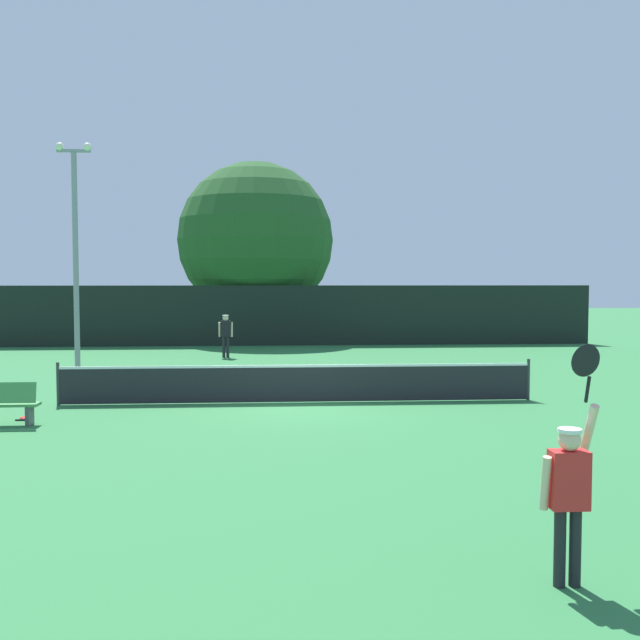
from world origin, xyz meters
TOP-DOWN VIEW (x-y plane):
  - ground_plane at (0.00, 0.00)m, footprint 120.00×120.00m
  - tennis_net at (0.00, 0.00)m, footprint 11.99×0.08m
  - perimeter_fence at (0.00, 16.03)m, footprint 29.50×0.12m
  - player_serving at (2.33, -11.11)m, footprint 0.68×0.39m
  - player_receiving at (-2.52, 10.81)m, footprint 0.57×0.25m
  - tennis_ball at (1.88, 3.17)m, footprint 0.07×0.07m
  - spare_racket at (-6.18, -1.67)m, footprint 0.28×0.52m
  - light_pole at (-7.19, 6.43)m, footprint 1.18×0.28m
  - large_tree at (-1.50, 19.50)m, footprint 8.06×8.06m
  - parked_car_near at (-7.89, 23.49)m, footprint 2.49×4.43m
  - parked_car_mid at (-3.53, 23.02)m, footprint 2.09×4.28m
  - parked_car_far at (2.12, 22.88)m, footprint 2.15×4.31m

SIDE VIEW (x-z plane):
  - ground_plane at x=0.00m, z-range 0.00..0.00m
  - spare_racket at x=-6.18m, z-range 0.00..0.04m
  - tennis_ball at x=1.88m, z-range 0.00..0.07m
  - tennis_net at x=0.00m, z-range -0.02..1.05m
  - parked_car_near at x=-7.89m, z-range -0.07..1.62m
  - parked_car_mid at x=-3.53m, z-range -0.07..1.62m
  - parked_car_far at x=2.12m, z-range -0.07..1.62m
  - player_receiving at x=-2.52m, z-range 0.20..1.91m
  - player_serving at x=2.33m, z-range -0.16..2.29m
  - perimeter_fence at x=0.00m, z-range 0.00..2.86m
  - light_pole at x=-7.19m, z-range 0.56..8.20m
  - large_tree at x=-1.50m, z-range 0.57..9.78m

